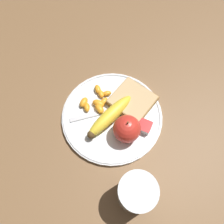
{
  "coord_description": "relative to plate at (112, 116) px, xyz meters",
  "views": [
    {
      "loc": [
        0.1,
        -0.23,
        0.57
      ],
      "look_at": [
        0.0,
        0.0,
        0.03
      ],
      "focal_mm": 35.0,
      "sensor_mm": 36.0,
      "label": 1
    }
  ],
  "objects": [
    {
      "name": "ground_plane",
      "position": [
        0.0,
        0.0,
        -0.01
      ],
      "size": [
        3.0,
        3.0,
        0.0
      ],
      "primitive_type": "plane",
      "color": "brown"
    },
    {
      "name": "orange_segment_7",
      "position": [
        -0.07,
        0.06,
        0.01
      ],
      "size": [
        0.03,
        0.03,
        0.02
      ],
      "color": "orange",
      "rests_on": "plate"
    },
    {
      "name": "juice_glass",
      "position": [
        0.13,
        -0.17,
        0.04
      ],
      "size": [
        0.08,
        0.08,
        0.11
      ],
      "color": "silver",
      "rests_on": "ground_plane"
    },
    {
      "name": "bread_slice",
      "position": [
        0.04,
        0.06,
        0.02
      ],
      "size": [
        0.13,
        0.13,
        0.02
      ],
      "color": "olive",
      "rests_on": "plate"
    },
    {
      "name": "orange_segment_2",
      "position": [
        -0.06,
        0.05,
        0.01
      ],
      "size": [
        0.03,
        0.03,
        0.02
      ],
      "color": "orange",
      "rests_on": "plate"
    },
    {
      "name": "orange_segment_1",
      "position": [
        -0.04,
        -0.0,
        0.01
      ],
      "size": [
        0.04,
        0.04,
        0.02
      ],
      "color": "orange",
      "rests_on": "plate"
    },
    {
      "name": "orange_segment_0",
      "position": [
        -0.04,
        0.03,
        0.01
      ],
      "size": [
        0.02,
        0.03,
        0.02
      ],
      "color": "orange",
      "rests_on": "plate"
    },
    {
      "name": "jam_packet",
      "position": [
        0.09,
        0.0,
        0.01
      ],
      "size": [
        0.04,
        0.03,
        0.02
      ],
      "color": "silver",
      "rests_on": "plate"
    },
    {
      "name": "orange_segment_5",
      "position": [
        -0.09,
        -0.0,
        0.01
      ],
      "size": [
        0.02,
        0.03,
        0.02
      ],
      "color": "orange",
      "rests_on": "plate"
    },
    {
      "name": "banana",
      "position": [
        0.0,
        -0.01,
        0.02
      ],
      "size": [
        0.09,
        0.16,
        0.04
      ],
      "color": "yellow",
      "rests_on": "plate"
    },
    {
      "name": "orange_segment_4",
      "position": [
        -0.04,
        0.05,
        0.01
      ],
      "size": [
        0.03,
        0.03,
        0.01
      ],
      "color": "orange",
      "rests_on": "plate"
    },
    {
      "name": "orange_segment_6",
      "position": [
        -0.05,
        0.01,
        0.01
      ],
      "size": [
        0.03,
        0.02,
        0.02
      ],
      "color": "orange",
      "rests_on": "plate"
    },
    {
      "name": "apple",
      "position": [
        0.06,
        -0.03,
        0.04
      ],
      "size": [
        0.07,
        0.07,
        0.08
      ],
      "color": "red",
      "rests_on": "plate"
    },
    {
      "name": "orange_segment_3",
      "position": [
        -0.07,
        -0.01,
        0.01
      ],
      "size": [
        0.03,
        0.03,
        0.02
      ],
      "color": "orange",
      "rests_on": "plate"
    },
    {
      "name": "fork",
      "position": [
        -0.02,
        0.0,
        0.01
      ],
      "size": [
        0.15,
        0.13,
        0.0
      ],
      "rotation": [
        0.0,
        0.0,
        13.26
      ],
      "color": "silver",
      "rests_on": "plate"
    },
    {
      "name": "plate",
      "position": [
        0.0,
        0.0,
        0.0
      ],
      "size": [
        0.28,
        0.28,
        0.01
      ],
      "color": "silver",
      "rests_on": "ground_plane"
    }
  ]
}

